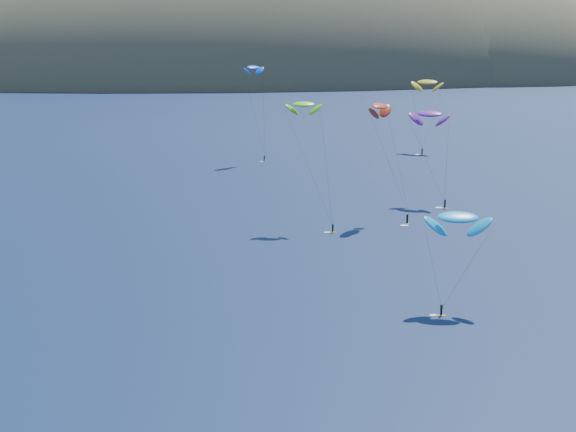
% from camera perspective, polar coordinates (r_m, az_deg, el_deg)
% --- Properties ---
extents(island, '(730.00, 300.00, 210.00)m').
position_cam_1_polar(island, '(606.30, -1.87, 8.98)').
color(island, '#3D3526').
rests_on(island, ground).
extents(kitesurfer_3, '(8.41, 11.23, 24.86)m').
position_cam_1_polar(kitesurfer_3, '(154.07, 1.13, 7.92)').
color(kitesurfer_3, gold).
rests_on(kitesurfer_3, ground).
extents(kitesurfer_4, '(7.36, 7.20, 27.92)m').
position_cam_1_polar(kitesurfer_4, '(227.04, -2.47, 10.50)').
color(kitesurfer_4, gold).
rests_on(kitesurfer_4, ground).
extents(kitesurfer_5, '(9.19, 7.59, 14.81)m').
position_cam_1_polar(kitesurfer_5, '(111.43, 11.99, -0.09)').
color(kitesurfer_5, gold).
rests_on(kitesurfer_5, ground).
extents(kitesurfer_6, '(9.42, 13.49, 21.40)m').
position_cam_1_polar(kitesurfer_6, '(177.06, 10.03, 7.16)').
color(kitesurfer_6, gold).
rests_on(kitesurfer_6, ground).
extents(kitesurfer_9, '(8.82, 11.91, 24.42)m').
position_cam_1_polar(kitesurfer_9, '(159.34, 6.56, 7.74)').
color(kitesurfer_9, gold).
rests_on(kitesurfer_9, ground).
extents(kitesurfer_11, '(10.32, 15.80, 23.20)m').
position_cam_1_polar(kitesurfer_11, '(250.09, 9.89, 9.36)').
color(kitesurfer_11, gold).
rests_on(kitesurfer_11, ground).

